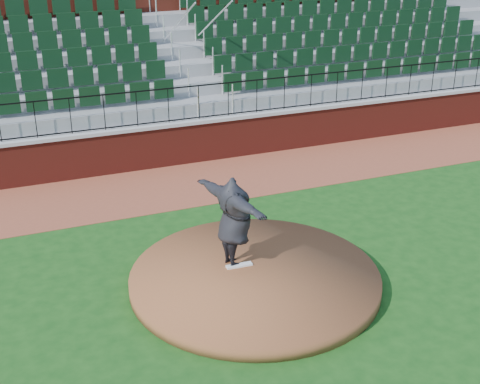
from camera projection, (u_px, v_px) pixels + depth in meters
name	position (u px, v px, depth m)	size (l,w,h in m)	color
ground	(267.00, 277.00, 13.33)	(90.00, 90.00, 0.00)	#154513
warning_track	(187.00, 183.00, 17.93)	(34.00, 3.20, 0.01)	brown
field_wall	(170.00, 145.00, 19.05)	(34.00, 0.35, 1.20)	maroon
wall_cap	(169.00, 124.00, 18.79)	(34.00, 0.45, 0.10)	#B7B7B7
wall_railing	(168.00, 106.00, 18.58)	(34.00, 0.05, 1.00)	black
seating_stands	(144.00, 69.00, 20.70)	(34.00, 5.10, 4.60)	gray
concourse_wall	(124.00, 40.00, 22.90)	(34.00, 0.50, 5.50)	maroon
pitchers_mound	(255.00, 279.00, 13.02)	(5.02, 5.02, 0.25)	brown
pitching_rubber	(239.00, 265.00, 13.22)	(0.55, 0.14, 0.04)	white
pitcher	(234.00, 221.00, 12.96)	(2.36, 0.64, 1.92)	black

